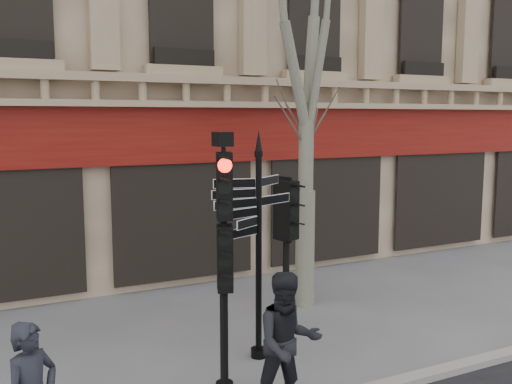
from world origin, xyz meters
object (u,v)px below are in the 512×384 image
traffic_signal_main (223,231)px  traffic_signal_secondary (286,226)px  pedestrian_b (288,344)px  fingerpost (259,207)px

traffic_signal_main → traffic_signal_secondary: size_ratio=1.33×
traffic_signal_main → pedestrian_b: 1.78m
fingerpost → pedestrian_b: bearing=-114.6°
pedestrian_b → traffic_signal_main: bearing=129.9°
pedestrian_b → traffic_signal_secondary: bearing=71.3°
fingerpost → traffic_signal_main: (-1.00, -0.86, -0.15)m
traffic_signal_main → pedestrian_b: traffic_signal_main is taller
traffic_signal_main → pedestrian_b: size_ratio=1.94×
traffic_signal_secondary → traffic_signal_main: bearing=-152.5°
fingerpost → traffic_signal_secondary: fingerpost is taller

